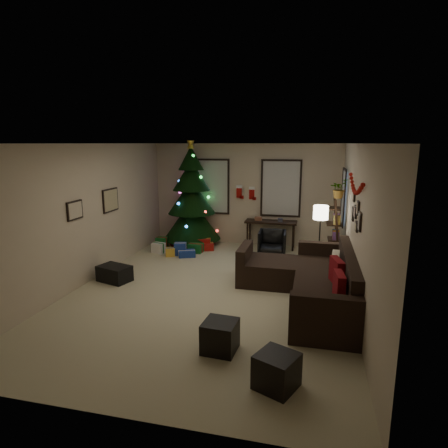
{
  "coord_description": "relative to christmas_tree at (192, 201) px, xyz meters",
  "views": [
    {
      "loc": [
        1.78,
        -6.51,
        2.7
      ],
      "look_at": [
        0.1,
        0.6,
        1.15
      ],
      "focal_mm": 30.51,
      "sensor_mm": 36.0,
      "label": 1
    }
  ],
  "objects": [
    {
      "name": "ottoman_far",
      "position": [
        2.87,
        -5.79,
        -0.99
      ],
      "size": [
        0.56,
        0.56,
        0.4
      ],
      "primitive_type": "cube",
      "rotation": [
        0.0,
        0.0,
        -0.42
      ],
      "color": "black",
      "rests_on": "floor"
    },
    {
      "name": "bookshelf",
      "position": [
        3.69,
        -1.2,
        -0.44
      ],
      "size": [
        0.3,
        0.46,
        1.54
      ],
      "color": "black",
      "rests_on": "floor"
    },
    {
      "name": "potted_plant",
      "position": [
        3.69,
        -1.34,
        0.64
      ],
      "size": [
        0.62,
        0.63,
        0.53
      ],
      "primitive_type": "imported",
      "rotation": [
        0.0,
        0.0,
        0.94
      ],
      "color": "#4C4C4C",
      "rests_on": "bookshelf"
    },
    {
      "name": "pillow_cream",
      "position": [
        3.6,
        -3.04,
        -0.56
      ],
      "size": [
        0.16,
        0.44,
        0.43
      ],
      "primitive_type": "cube",
      "rotation": [
        0.0,
        0.0,
        -0.09
      ],
      "color": "beige",
      "rests_on": "sofa"
    },
    {
      "name": "pillow_red_b",
      "position": [
        3.6,
        -3.51,
        -0.55
      ],
      "size": [
        0.23,
        0.48,
        0.46
      ],
      "primitive_type": "cube",
      "rotation": [
        0.0,
        0.0,
        0.23
      ],
      "color": "maroon",
      "rests_on": "sofa"
    },
    {
      "name": "window_back_left",
      "position": [
        0.44,
        0.32,
        0.36
      ],
      "size": [
        1.05,
        0.06,
        1.5
      ],
      "color": "#728CB2",
      "rests_on": "wall_back"
    },
    {
      "name": "window_right_wall",
      "position": [
        3.86,
        -0.6,
        0.31
      ],
      "size": [
        0.06,
        0.9,
        1.3
      ],
      "color": "#728CB2",
      "rests_on": "wall_right"
    },
    {
      "name": "gallery",
      "position": [
        3.87,
        -3.22,
        0.38
      ],
      "size": [
        0.03,
        1.25,
        0.54
      ],
      "color": "black",
      "rests_on": "wall_right"
    },
    {
      "name": "stocking_left",
      "position": [
        1.25,
        0.28,
        0.25
      ],
      "size": [
        0.2,
        0.05,
        0.36
      ],
      "color": "#990F0C",
      "rests_on": "wall_back"
    },
    {
      "name": "desk",
      "position": [
        2.14,
        0.07,
        -0.55
      ],
      "size": [
        1.33,
        0.48,
        0.72
      ],
      "color": "black",
      "rests_on": "floor"
    },
    {
      "name": "ceiling",
      "position": [
        1.39,
        -3.15,
        1.51
      ],
      "size": [
        7.0,
        7.0,
        0.0
      ],
      "primitive_type": "plane",
      "rotation": [
        3.14,
        0.0,
        0.0
      ],
      "color": "white",
      "rests_on": "floor"
    },
    {
      "name": "presents",
      "position": [
        0.06,
        -0.78,
        -1.07
      ],
      "size": [
        1.5,
        1.19,
        0.3
      ],
      "rotation": [
        0.0,
        0.0,
        -0.11
      ],
      "color": "#14591E",
      "rests_on": "floor"
    },
    {
      "name": "floor",
      "position": [
        1.39,
        -3.15,
        -1.19
      ],
      "size": [
        7.0,
        7.0,
        0.0
      ],
      "primitive_type": "plane",
      "color": "#C0B691",
      "rests_on": "ground"
    },
    {
      "name": "art_abstract",
      "position": [
        -1.09,
        -3.58,
        0.31
      ],
      "size": [
        0.04,
        0.45,
        0.35
      ],
      "color": "black",
      "rests_on": "wall_left"
    },
    {
      "name": "christmas_tree",
      "position": [
        0.0,
        0.0,
        0.0
      ],
      "size": [
        1.54,
        1.54,
        2.87
      ],
      "rotation": [
        0.0,
        0.0,
        0.12
      ],
      "color": "black",
      "rests_on": "floor"
    },
    {
      "name": "art_map",
      "position": [
        -1.09,
        -2.3,
        0.31
      ],
      "size": [
        0.04,
        0.6,
        0.5
      ],
      "color": "black",
      "rests_on": "wall_left"
    },
    {
      "name": "wall_right",
      "position": [
        3.89,
        -3.15,
        0.16
      ],
      "size": [
        0.0,
        7.0,
        7.0
      ],
      "primitive_type": "plane",
      "rotation": [
        1.57,
        0.0,
        -1.57
      ],
      "color": "#C6B397",
      "rests_on": "floor"
    },
    {
      "name": "desk_chair",
      "position": [
        2.25,
        -0.58,
        -0.88
      ],
      "size": [
        0.62,
        0.59,
        0.62
      ],
      "primitive_type": "imported",
      "rotation": [
        0.0,
        0.0,
        0.04
      ],
      "color": "black",
      "rests_on": "floor"
    },
    {
      "name": "window_back_right",
      "position": [
        2.34,
        0.32,
        0.36
      ],
      "size": [
        1.05,
        0.06,
        1.5
      ],
      "color": "#728CB2",
      "rests_on": "wall_back"
    },
    {
      "name": "wall_left",
      "position": [
        -1.11,
        -3.15,
        0.16
      ],
      "size": [
        0.0,
        7.0,
        7.0
      ],
      "primitive_type": "plane",
      "rotation": [
        1.57,
        0.0,
        1.57
      ],
      "color": "#C6B397",
      "rests_on": "floor"
    },
    {
      "name": "wall_front",
      "position": [
        1.39,
        -6.65,
        0.16
      ],
      "size": [
        5.0,
        0.0,
        5.0
      ],
      "primitive_type": "plane",
      "rotation": [
        -1.57,
        0.0,
        0.0
      ],
      "color": "#C6B397",
      "rests_on": "floor"
    },
    {
      "name": "floor_lamp",
      "position": [
        3.34,
        -1.68,
        0.02
      ],
      "size": [
        0.31,
        0.31,
        1.45
      ],
      "rotation": [
        0.0,
        0.0,
        0.43
      ],
      "color": "black",
      "rests_on": "floor"
    },
    {
      "name": "sofa",
      "position": [
        3.2,
        -3.12,
        -0.88
      ],
      "size": [
        2.1,
        3.04,
        0.92
      ],
      "color": "black",
      "rests_on": "floor"
    },
    {
      "name": "storage_bin",
      "position": [
        -0.62,
        -3.13,
        -1.03
      ],
      "size": [
        0.72,
        0.58,
        0.31
      ],
      "primitive_type": "cube",
      "rotation": [
        0.0,
        0.0,
        -0.29
      ],
      "color": "black",
      "rests_on": "floor"
    },
    {
      "name": "ottoman_near",
      "position": [
        2.06,
        -5.18,
        -0.98
      ],
      "size": [
        0.46,
        0.46,
        0.41
      ],
      "primitive_type": "cube",
      "rotation": [
        0.0,
        0.0,
        -0.08
      ],
      "color": "black",
      "rests_on": "floor"
    },
    {
      "name": "garland",
      "position": [
        3.84,
        -3.07,
        0.84
      ],
      "size": [
        0.08,
        1.9,
        0.3
      ],
      "primitive_type": null,
      "color": "#A5140C",
      "rests_on": "wall_right"
    },
    {
      "name": "wall_back",
      "position": [
        1.39,
        0.35,
        0.16
      ],
      "size": [
        5.0,
        0.0,
        5.0
      ],
      "primitive_type": "plane",
      "rotation": [
        1.57,
        0.0,
        0.0
      ],
      "color": "#C6B397",
      "rests_on": "floor"
    },
    {
      "name": "pillow_red_a",
      "position": [
        3.6,
        -4.17,
        -0.55
      ],
      "size": [
        0.16,
        0.45,
        0.44
      ],
      "primitive_type": "cube",
      "rotation": [
        0.0,
        0.0,
        0.1
      ],
      "color": "maroon",
      "rests_on": "sofa"
    },
    {
      "name": "stocking_right",
      "position": [
        1.58,
        0.36,
        0.21
      ],
      "size": [
        0.2,
        0.05,
        0.36
      ],
      "color": "#990F0C",
      "rests_on": "wall_back"
    }
  ]
}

